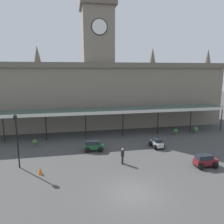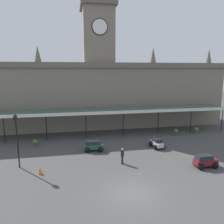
{
  "view_description": "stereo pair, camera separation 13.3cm",
  "coord_description": "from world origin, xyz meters",
  "px_view_note": "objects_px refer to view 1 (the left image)",
  "views": [
    {
      "loc": [
        -4.47,
        -14.55,
        9.47
      ],
      "look_at": [
        0.0,
        8.85,
        4.76
      ],
      "focal_mm": 34.26,
      "sensor_mm": 36.0,
      "label": 1
    },
    {
      "loc": [
        -4.34,
        -14.58,
        9.47
      ],
      "look_at": [
        0.0,
        8.85,
        4.76
      ],
      "focal_mm": 34.26,
      "sensor_mm": 36.0,
      "label": 2
    }
  ],
  "objects_px": {
    "pedestrian_crossing_forecourt": "(123,155)",
    "planter_near_kerb": "(35,143)",
    "traffic_cone": "(40,171)",
    "car_green_estate": "(94,146)",
    "victorian_lamppost": "(17,135)",
    "planter_forecourt_centre": "(196,130)",
    "car_maroon_estate": "(205,161)",
    "car_silver_sedan": "(157,144)",
    "planter_by_canopy": "(176,132)"
  },
  "relations": [
    {
      "from": "pedestrian_crossing_forecourt",
      "to": "planter_near_kerb",
      "type": "bearing_deg",
      "value": 144.49
    },
    {
      "from": "traffic_cone",
      "to": "car_green_estate",
      "type": "bearing_deg",
      "value": 41.75
    },
    {
      "from": "car_green_estate",
      "to": "victorian_lamppost",
      "type": "distance_m",
      "value": 8.67
    },
    {
      "from": "victorian_lamppost",
      "to": "traffic_cone",
      "type": "height_order",
      "value": "victorian_lamppost"
    },
    {
      "from": "planter_forecourt_centre",
      "to": "planter_near_kerb",
      "type": "relative_size",
      "value": 1.0
    },
    {
      "from": "car_maroon_estate",
      "to": "planter_near_kerb",
      "type": "height_order",
      "value": "car_maroon_estate"
    },
    {
      "from": "pedestrian_crossing_forecourt",
      "to": "planter_forecourt_centre",
      "type": "bearing_deg",
      "value": 31.99
    },
    {
      "from": "car_green_estate",
      "to": "planter_near_kerb",
      "type": "distance_m",
      "value": 7.56
    },
    {
      "from": "car_maroon_estate",
      "to": "victorian_lamppost",
      "type": "xyz_separation_m",
      "value": [
        -18.05,
        3.25,
        2.75
      ]
    },
    {
      "from": "car_green_estate",
      "to": "pedestrian_crossing_forecourt",
      "type": "relative_size",
      "value": 1.39
    },
    {
      "from": "car_green_estate",
      "to": "planter_near_kerb",
      "type": "relative_size",
      "value": 2.42
    },
    {
      "from": "car_silver_sedan",
      "to": "traffic_cone",
      "type": "height_order",
      "value": "car_silver_sedan"
    },
    {
      "from": "car_green_estate",
      "to": "pedestrian_crossing_forecourt",
      "type": "distance_m",
      "value": 4.81
    },
    {
      "from": "car_green_estate",
      "to": "planter_forecourt_centre",
      "type": "height_order",
      "value": "car_green_estate"
    },
    {
      "from": "car_green_estate",
      "to": "traffic_cone",
      "type": "distance_m",
      "value": 7.29
    },
    {
      "from": "car_silver_sedan",
      "to": "planter_near_kerb",
      "type": "distance_m",
      "value": 15.18
    },
    {
      "from": "pedestrian_crossing_forecourt",
      "to": "planter_near_kerb",
      "type": "distance_m",
      "value": 11.78
    },
    {
      "from": "car_green_estate",
      "to": "planter_by_canopy",
      "type": "xyz_separation_m",
      "value": [
        12.54,
        3.99,
        -0.07
      ]
    },
    {
      "from": "car_green_estate",
      "to": "traffic_cone",
      "type": "height_order",
      "value": "car_green_estate"
    },
    {
      "from": "victorian_lamppost",
      "to": "planter_forecourt_centre",
      "type": "bearing_deg",
      "value": 17.38
    },
    {
      "from": "car_silver_sedan",
      "to": "traffic_cone",
      "type": "xyz_separation_m",
      "value": [
        -13.26,
        -4.53,
        -0.17
      ]
    },
    {
      "from": "planter_by_canopy",
      "to": "planter_forecourt_centre",
      "type": "bearing_deg",
      "value": 5.9
    },
    {
      "from": "car_maroon_estate",
      "to": "pedestrian_crossing_forecourt",
      "type": "height_order",
      "value": "pedestrian_crossing_forecourt"
    },
    {
      "from": "car_silver_sedan",
      "to": "planter_forecourt_centre",
      "type": "relative_size",
      "value": 2.2
    },
    {
      "from": "car_silver_sedan",
      "to": "car_green_estate",
      "type": "height_order",
      "value": "car_green_estate"
    },
    {
      "from": "car_silver_sedan",
      "to": "planter_by_canopy",
      "type": "relative_size",
      "value": 2.2
    },
    {
      "from": "planter_forecourt_centre",
      "to": "planter_by_canopy",
      "type": "height_order",
      "value": "same"
    },
    {
      "from": "car_silver_sedan",
      "to": "planter_forecourt_centre",
      "type": "bearing_deg",
      "value": 29.67
    },
    {
      "from": "victorian_lamppost",
      "to": "planter_by_canopy",
      "type": "bearing_deg",
      "value": 19.25
    },
    {
      "from": "car_maroon_estate",
      "to": "planter_by_canopy",
      "type": "height_order",
      "value": "car_maroon_estate"
    },
    {
      "from": "traffic_cone",
      "to": "pedestrian_crossing_forecourt",
      "type": "bearing_deg",
      "value": 5.59
    },
    {
      "from": "planter_forecourt_centre",
      "to": "pedestrian_crossing_forecourt",
      "type": "bearing_deg",
      "value": -148.01
    },
    {
      "from": "victorian_lamppost",
      "to": "pedestrian_crossing_forecourt",
      "type": "bearing_deg",
      "value": -5.7
    },
    {
      "from": "victorian_lamppost",
      "to": "planter_by_canopy",
      "type": "xyz_separation_m",
      "value": [
        20.18,
        7.05,
        -2.82
      ]
    },
    {
      "from": "car_green_estate",
      "to": "traffic_cone",
      "type": "xyz_separation_m",
      "value": [
        -5.44,
        -4.85,
        -0.23
      ]
    },
    {
      "from": "car_maroon_estate",
      "to": "planter_by_canopy",
      "type": "relative_size",
      "value": 2.35
    },
    {
      "from": "car_silver_sedan",
      "to": "car_maroon_estate",
      "type": "bearing_deg",
      "value": -66.55
    },
    {
      "from": "planter_forecourt_centre",
      "to": "planter_near_kerb",
      "type": "xyz_separation_m",
      "value": [
        -23.06,
        -1.58,
        0.0
      ]
    },
    {
      "from": "car_maroon_estate",
      "to": "planter_forecourt_centre",
      "type": "distance_m",
      "value": 12.04
    },
    {
      "from": "pedestrian_crossing_forecourt",
      "to": "planter_by_canopy",
      "type": "bearing_deg",
      "value": 38.87
    },
    {
      "from": "traffic_cone",
      "to": "planter_forecourt_centre",
      "type": "bearing_deg",
      "value": 23.21
    },
    {
      "from": "car_maroon_estate",
      "to": "pedestrian_crossing_forecourt",
      "type": "xyz_separation_m",
      "value": [
        -7.88,
        2.24,
        0.34
      ]
    },
    {
      "from": "car_maroon_estate",
      "to": "traffic_cone",
      "type": "bearing_deg",
      "value": 174.75
    },
    {
      "from": "victorian_lamppost",
      "to": "traffic_cone",
      "type": "xyz_separation_m",
      "value": [
        2.2,
        -1.8,
        -2.98
      ]
    },
    {
      "from": "car_green_estate",
      "to": "traffic_cone",
      "type": "relative_size",
      "value": 3.47
    },
    {
      "from": "planter_near_kerb",
      "to": "planter_by_canopy",
      "type": "bearing_deg",
      "value": 3.57
    },
    {
      "from": "planter_near_kerb",
      "to": "traffic_cone",
      "type": "bearing_deg",
      "value": -78.11
    },
    {
      "from": "car_silver_sedan",
      "to": "planter_by_canopy",
      "type": "distance_m",
      "value": 6.39
    },
    {
      "from": "car_silver_sedan",
      "to": "pedestrian_crossing_forecourt",
      "type": "distance_m",
      "value": 6.49
    },
    {
      "from": "car_silver_sedan",
      "to": "traffic_cone",
      "type": "bearing_deg",
      "value": -161.14
    }
  ]
}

